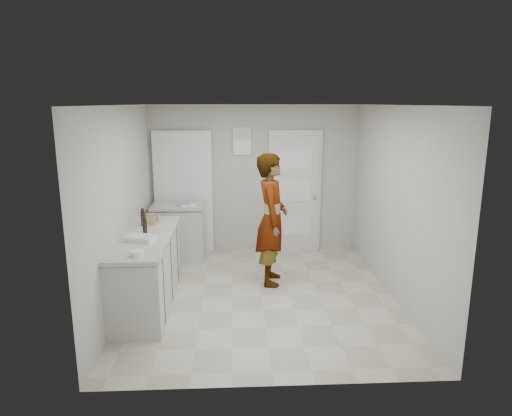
{
  "coord_description": "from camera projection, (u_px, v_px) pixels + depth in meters",
  "views": [
    {
      "loc": [
        -0.35,
        -5.68,
        2.53
      ],
      "look_at": [
        -0.05,
        0.4,
        1.12
      ],
      "focal_mm": 32.0,
      "sensor_mm": 36.0,
      "label": 1
    }
  ],
  "objects": [
    {
      "name": "papers",
      "position": [
        186.0,
        205.0,
        7.32
      ],
      "size": [
        0.36,
        0.39,
        0.01
      ],
      "primitive_type": "cube",
      "rotation": [
        0.0,
        0.0,
        0.53
      ],
      "color": "white",
      "rests_on": "side_counter"
    },
    {
      "name": "room_shell",
      "position": [
        244.0,
        193.0,
        7.77
      ],
      "size": [
        4.0,
        4.0,
        4.0
      ],
      "color": "#AEABA4",
      "rests_on": "ground"
    },
    {
      "name": "person",
      "position": [
        272.0,
        219.0,
        6.39
      ],
      "size": [
        0.51,
        0.72,
        1.86
      ],
      "primitive_type": "imported",
      "rotation": [
        0.0,
        0.0,
        1.48
      ],
      "color": "silver",
      "rests_on": "ground"
    },
    {
      "name": "oil_cruet_a",
      "position": [
        145.0,
        225.0,
        5.71
      ],
      "size": [
        0.06,
        0.06,
        0.23
      ],
      "color": "black",
      "rests_on": "main_counter"
    },
    {
      "name": "cake_mix_box",
      "position": [
        150.0,
        219.0,
        6.11
      ],
      "size": [
        0.1,
        0.05,
        0.16
      ],
      "primitive_type": "cube",
      "rotation": [
        0.0,
        0.0,
        0.08
      ],
      "color": "olive",
      "rests_on": "main_counter"
    },
    {
      "name": "spice_jar",
      "position": [
        158.0,
        218.0,
        6.32
      ],
      "size": [
        0.06,
        0.06,
        0.09
      ],
      "primitive_type": "cylinder",
      "color": "tan",
      "rests_on": "main_counter"
    },
    {
      "name": "egg_bowl",
      "position": [
        137.0,
        253.0,
        4.88
      ],
      "size": [
        0.14,
        0.14,
        0.06
      ],
      "color": "silver",
      "rests_on": "main_counter"
    },
    {
      "name": "ground",
      "position": [
        261.0,
        296.0,
        6.12
      ],
      "size": [
        4.0,
        4.0,
        0.0
      ],
      "primitive_type": "plane",
      "color": "#AAA48E",
      "rests_on": "ground"
    },
    {
      "name": "oil_cruet_b",
      "position": [
        143.0,
        217.0,
        6.06
      ],
      "size": [
        0.05,
        0.05,
        0.25
      ],
      "color": "black",
      "rests_on": "main_counter"
    },
    {
      "name": "baking_dish",
      "position": [
        140.0,
        238.0,
        5.43
      ],
      "size": [
        0.39,
        0.32,
        0.06
      ],
      "rotation": [
        0.0,
        0.0,
        -0.29
      ],
      "color": "silver",
      "rests_on": "main_counter"
    },
    {
      "name": "main_counter",
      "position": [
        147.0,
        273.0,
        5.75
      ],
      "size": [
        0.64,
        1.96,
        0.93
      ],
      "color": "beige",
      "rests_on": "ground"
    },
    {
      "name": "side_counter",
      "position": [
        179.0,
        234.0,
        7.47
      ],
      "size": [
        0.84,
        0.61,
        0.93
      ],
      "color": "beige",
      "rests_on": "ground"
    }
  ]
}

